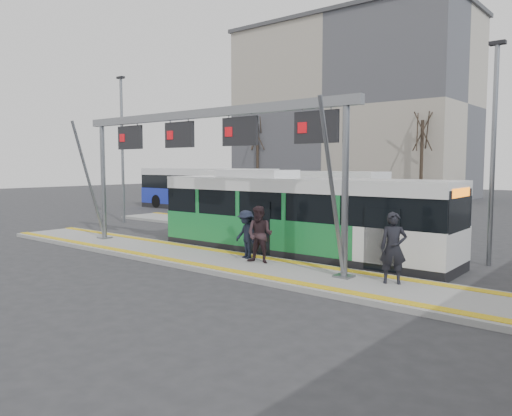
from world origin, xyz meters
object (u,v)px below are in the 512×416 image
Objects in this scene: passenger_a at (393,248)px; passenger_b at (260,235)px; hero_bus at (297,217)px; gantry at (200,139)px; passenger_c at (246,234)px.

passenger_a reaches higher than passenger_b.
passenger_a is (4.89, -2.44, -0.33)m from hero_bus.
gantry reaches higher than passenger_a.
passenger_a is at bearing -12.70° from passenger_b.
hero_bus is at bearing 82.15° from passenger_b.
hero_bus reaches higher than passenger_b.
gantry is at bearing 168.52° from passenger_b.
passenger_b is (-4.61, -0.12, -0.04)m from passenger_a.
passenger_a reaches higher than passenger_c.
hero_bus is 6.97× the size of passenger_c.
gantry is 7.77× the size of passenger_c.
passenger_a is at bearing 12.88° from passenger_c.
passenger_b is at bearing -85.00° from hero_bus.
passenger_a is at bearing 1.88° from gantry.
passenger_a is at bearing -27.77° from hero_bus.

